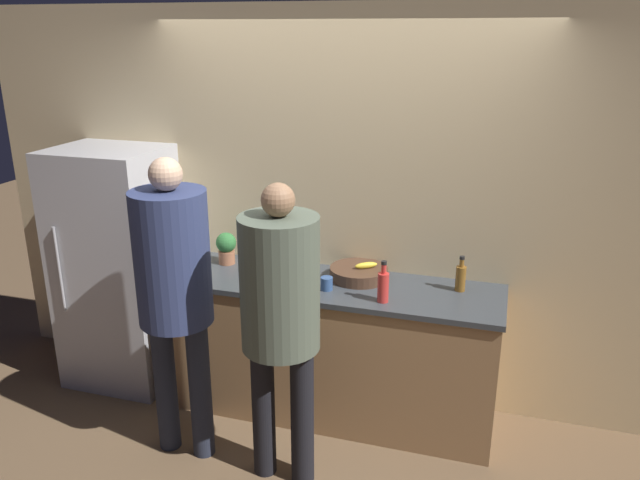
% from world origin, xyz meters
% --- Properties ---
extents(ground_plane, '(14.00, 14.00, 0.00)m').
position_xyz_m(ground_plane, '(0.00, 0.00, 0.00)').
color(ground_plane, brown).
extents(wall_back, '(5.20, 0.06, 2.60)m').
position_xyz_m(wall_back, '(0.00, 0.68, 1.30)').
color(wall_back, '#D6BC8C').
rests_on(wall_back, ground_plane).
extents(counter, '(2.16, 0.66, 0.92)m').
position_xyz_m(counter, '(0.00, 0.36, 0.46)').
color(counter, '#9E754C').
rests_on(counter, ground_plane).
extents(refrigerator, '(0.73, 0.65, 1.70)m').
position_xyz_m(refrigerator, '(-1.55, 0.34, 0.85)').
color(refrigerator, '#B7B7BC').
rests_on(refrigerator, ground_plane).
extents(person_left, '(0.42, 0.42, 1.81)m').
position_xyz_m(person_left, '(-0.71, -0.31, 1.12)').
color(person_left, '#232838').
rests_on(person_left, ground_plane).
extents(person_center, '(0.42, 0.42, 1.73)m').
position_xyz_m(person_center, '(-0.06, -0.36, 1.07)').
color(person_center, black).
rests_on(person_center, ground_plane).
extents(fruit_bowl, '(0.37, 0.37, 0.11)m').
position_xyz_m(fruit_bowl, '(0.16, 0.47, 0.96)').
color(fruit_bowl, '#4C3323').
rests_on(fruit_bowl, counter).
extents(utensil_crock, '(0.10, 0.10, 0.25)m').
position_xyz_m(utensil_crock, '(-0.37, 0.56, 1.00)').
color(utensil_crock, silver).
rests_on(utensil_crock, counter).
extents(bottle_amber, '(0.06, 0.06, 0.22)m').
position_xyz_m(bottle_amber, '(0.80, 0.46, 1.01)').
color(bottle_amber, brown).
rests_on(bottle_amber, counter).
extents(bottle_red, '(0.07, 0.07, 0.25)m').
position_xyz_m(bottle_red, '(0.38, 0.16, 1.02)').
color(bottle_red, red).
rests_on(bottle_red, counter).
extents(cup_blue, '(0.07, 0.07, 0.08)m').
position_xyz_m(cup_blue, '(0.01, 0.24, 0.96)').
color(cup_blue, '#335184').
rests_on(cup_blue, counter).
extents(potted_plant, '(0.14, 0.14, 0.22)m').
position_xyz_m(potted_plant, '(-0.76, 0.47, 1.04)').
color(potted_plant, '#9E6042').
rests_on(potted_plant, counter).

